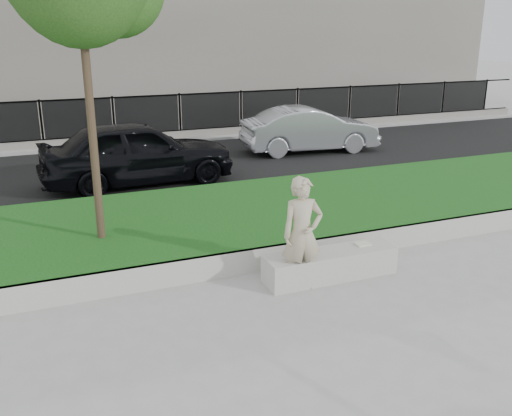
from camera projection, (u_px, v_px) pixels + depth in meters
name	position (u px, v px, depth m)	size (l,w,h in m)	color
ground	(291.00, 297.00, 8.31)	(90.00, 90.00, 0.00)	gray
grass_bank	(223.00, 222.00, 10.89)	(34.00, 4.00, 0.40)	black
grass_kerb	(263.00, 259.00, 9.16)	(34.00, 0.08, 0.40)	#AAA89F
street	(158.00, 167.00, 15.79)	(34.00, 7.00, 0.04)	black
far_pavement	(129.00, 138.00, 19.74)	(34.00, 3.00, 0.12)	gray
iron_fence	(133.00, 128.00, 18.71)	(32.00, 0.30, 1.50)	slate
stone_bench	(330.00, 264.00, 8.91)	(2.14, 0.53, 0.44)	#AAA89F
man	(302.00, 234.00, 8.37)	(0.63, 0.41, 1.72)	#B9AC8E
book	(363.00, 244.00, 9.10)	(0.24, 0.17, 0.03)	beige
car_dark	(137.00, 152.00, 13.88)	(1.87, 4.64, 1.58)	black
car_silver	(310.00, 130.00, 17.47)	(1.45, 4.15, 1.37)	#989AA0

